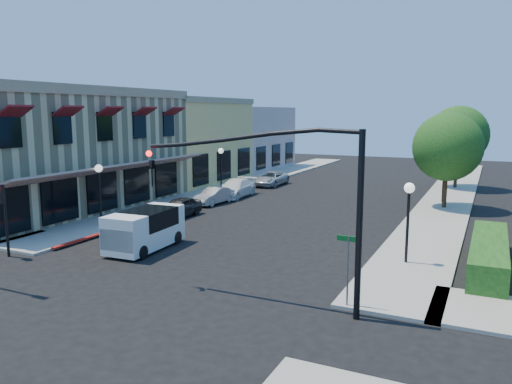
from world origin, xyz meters
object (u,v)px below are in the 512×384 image
at_px(signal_mast_arm, 295,188).
at_px(lamppost_right_far, 444,166).
at_px(street_tree_b, 458,135).
at_px(lamppost_right_near, 409,202).
at_px(street_name_sign, 348,259).
at_px(parked_car_b, 214,196).
at_px(lamppost_left_far, 221,158).
at_px(street_tree_a, 448,147).
at_px(parked_car_c, 235,188).
at_px(parked_car_a, 179,208).
at_px(white_van, 144,227).
at_px(parked_car_d, 271,179).
at_px(lamppost_left_near, 99,179).
at_px(secondary_signal, 3,207).

bearing_deg(signal_mast_arm, lamppost_right_far, 83.30).
bearing_deg(street_tree_b, lamppost_right_far, -92.15).
bearing_deg(lamppost_right_near, lamppost_right_far, 90.00).
bearing_deg(street_name_sign, street_tree_b, 87.50).
bearing_deg(parked_car_b, lamppost_left_far, 120.16).
relative_size(street_tree_a, parked_car_b, 1.84).
bearing_deg(parked_car_c, lamppost_right_far, 12.42).
distance_m(lamppost_left_far, parked_car_a, 10.56).
bearing_deg(signal_mast_arm, white_van, 158.06).
distance_m(parked_car_c, parked_car_d, 6.75).
distance_m(street_name_sign, parked_car_d, 28.26).
relative_size(signal_mast_arm, street_name_sign, 3.20).
height_order(street_name_sign, parked_car_b, street_name_sign).
bearing_deg(parked_car_a, parked_car_d, 91.10).
distance_m(street_tree_b, lamppost_left_far, 20.06).
relative_size(street_tree_a, white_van, 1.49).
relative_size(lamppost_right_near, parked_car_a, 0.99).
xyz_separation_m(signal_mast_arm, lamppost_left_far, (-14.36, 20.50, -1.35)).
xyz_separation_m(signal_mast_arm, street_name_sign, (1.64, 0.70, -2.39)).
bearing_deg(parked_car_b, parked_car_d, 96.00).
bearing_deg(lamppost_left_far, signal_mast_arm, -55.00).
xyz_separation_m(street_tree_a, lamppost_left_near, (-17.30, -14.00, -1.46)).
distance_m(lamppost_left_near, parked_car_c, 12.53).
relative_size(street_tree_b, parked_car_c, 1.50).
xyz_separation_m(secondary_signal, lamppost_right_far, (16.50, 22.59, 0.42)).
bearing_deg(lamppost_left_far, parked_car_c, -38.94).
distance_m(secondary_signal, lamppost_right_far, 27.98).
bearing_deg(lamppost_left_far, parked_car_a, -75.10).
height_order(street_tree_b, secondary_signal, street_tree_b).
bearing_deg(parked_car_b, lamppost_left_near, -98.53).
relative_size(parked_car_a, parked_car_d, 0.82).
height_order(lamppost_left_near, white_van, lamppost_left_near).
bearing_deg(parked_car_a, lamppost_left_near, -123.91).
relative_size(street_tree_b, signal_mast_arm, 0.88).
distance_m(lamppost_left_near, white_van, 6.29).
height_order(street_tree_a, street_tree_b, street_tree_b).
bearing_deg(signal_mast_arm, secondary_signal, -179.63).
xyz_separation_m(lamppost_left_far, parked_car_c, (2.30, -1.86, -2.06)).
relative_size(street_tree_b, lamppost_right_far, 1.97).
bearing_deg(street_name_sign, lamppost_right_far, 87.37).
bearing_deg(lamppost_left_near, parked_car_b, 75.47).
distance_m(secondary_signal, parked_car_a, 10.94).
height_order(lamppost_left_far, lamppost_right_near, same).
height_order(lamppost_left_far, white_van, lamppost_left_far).
bearing_deg(parked_car_d, lamppost_left_far, -115.26).
bearing_deg(lamppost_right_far, signal_mast_arm, -96.70).
bearing_deg(parked_car_a, street_name_sign, -36.59).
bearing_deg(parked_car_b, street_tree_b, 51.24).
height_order(street_tree_b, lamppost_left_far, street_tree_b).
bearing_deg(signal_mast_arm, parked_car_a, 138.07).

